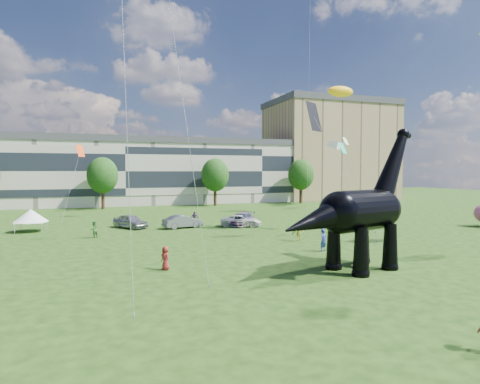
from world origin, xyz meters
name	(u,v)px	position (x,y,z in m)	size (l,w,h in m)	color
ground	(329,286)	(0.00, 0.00, 0.00)	(220.00, 220.00, 0.00)	#16330C
terrace_row	(124,174)	(-8.00, 62.00, 6.00)	(78.00, 11.00, 12.00)	beige
apartment_block	(330,153)	(40.00, 65.00, 11.00)	(28.00, 18.00, 22.00)	tan
tree_mid_left	(102,172)	(-12.00, 53.00, 6.29)	(5.20, 5.20, 9.44)	#382314
tree_mid_right	(215,172)	(8.00, 53.00, 6.29)	(5.20, 5.20, 9.44)	#382314
tree_far_right	(301,172)	(26.00, 53.00, 6.29)	(5.20, 5.20, 9.44)	#382314
dinosaur_sculpture	(357,213)	(3.64, 2.51, 3.76)	(12.12, 5.15, 9.95)	black
car_silver	(130,221)	(-9.11, 27.60, 0.79)	(1.86, 4.63, 1.58)	#A4A4A8
car_grey	(183,222)	(-3.43, 25.65, 0.75)	(1.58, 4.53, 1.49)	slate
car_white	(241,221)	(3.31, 24.67, 0.67)	(2.23, 4.84, 1.35)	silver
car_dark	(242,219)	(3.68, 25.51, 0.74)	(2.08, 5.12, 1.49)	#595960
gazebo_near	(333,206)	(17.08, 26.76, 1.80)	(4.22, 4.22, 2.56)	white
gazebo_far	(354,205)	(21.04, 27.75, 1.87)	(4.48, 4.48, 2.66)	silver
gazebo_left	(31,216)	(-19.42, 28.28, 1.72)	(3.73, 3.73, 2.45)	white
visitors	(237,233)	(-0.51, 14.73, 0.84)	(49.92, 41.53, 1.88)	brown
kites	(339,96)	(14.04, 20.92, 15.21)	(60.15, 50.83, 30.52)	red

